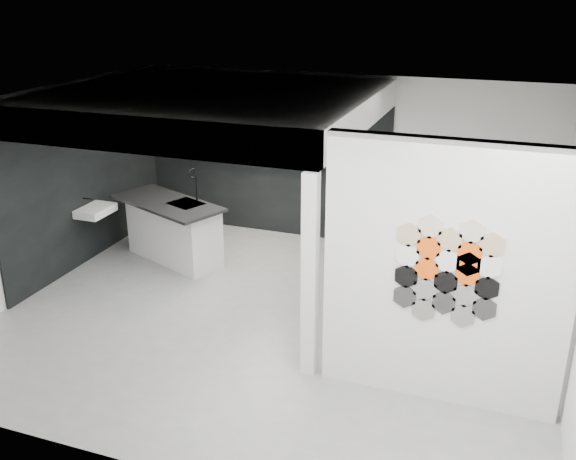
{
  "coord_description": "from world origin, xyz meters",
  "views": [
    {
      "loc": [
        2.72,
        -6.96,
        4.14
      ],
      "look_at": [
        0.1,
        0.3,
        1.15
      ],
      "focal_mm": 40.0,
      "sensor_mm": 36.0,
      "label": 1
    }
  ],
  "objects_px": {
    "bottle_dark": "(239,153)",
    "utensil_cup": "(232,154)",
    "wall_basin": "(96,211)",
    "kitchen_island": "(173,230)",
    "partition_panel": "(444,277)",
    "stockpot": "(217,151)",
    "glass_vase": "(344,163)",
    "glass_bowl": "(342,164)",
    "kettle": "(330,162)"
  },
  "relations": [
    {
      "from": "wall_basin",
      "to": "glass_bowl",
      "type": "height_order",
      "value": "glass_bowl"
    },
    {
      "from": "utensil_cup",
      "to": "partition_panel",
      "type": "bearing_deg",
      "value": -43.43
    },
    {
      "from": "partition_panel",
      "to": "kettle",
      "type": "distance_m",
      "value": 4.51
    },
    {
      "from": "glass_bowl",
      "to": "stockpot",
      "type": "bearing_deg",
      "value": 180.0
    },
    {
      "from": "kitchen_island",
      "to": "stockpot",
      "type": "distance_m",
      "value": 1.83
    },
    {
      "from": "bottle_dark",
      "to": "utensil_cup",
      "type": "height_order",
      "value": "bottle_dark"
    },
    {
      "from": "stockpot",
      "to": "partition_panel",
      "type": "bearing_deg",
      "value": -41.51
    },
    {
      "from": "wall_basin",
      "to": "glass_bowl",
      "type": "relative_size",
      "value": 4.06
    },
    {
      "from": "partition_panel",
      "to": "utensil_cup",
      "type": "distance_m",
      "value": 5.62
    },
    {
      "from": "kettle",
      "to": "glass_vase",
      "type": "xyz_separation_m",
      "value": [
        0.25,
        0.0,
        -0.0
      ]
    },
    {
      "from": "bottle_dark",
      "to": "utensil_cup",
      "type": "relative_size",
      "value": 1.54
    },
    {
      "from": "partition_panel",
      "to": "stockpot",
      "type": "distance_m",
      "value": 5.83
    },
    {
      "from": "glass_bowl",
      "to": "bottle_dark",
      "type": "height_order",
      "value": "bottle_dark"
    },
    {
      "from": "stockpot",
      "to": "glass_bowl",
      "type": "height_order",
      "value": "stockpot"
    },
    {
      "from": "glass_bowl",
      "to": "utensil_cup",
      "type": "height_order",
      "value": "glass_bowl"
    },
    {
      "from": "kettle",
      "to": "utensil_cup",
      "type": "xyz_separation_m",
      "value": [
        -1.76,
        0.0,
        -0.02
      ]
    },
    {
      "from": "glass_bowl",
      "to": "utensil_cup",
      "type": "distance_m",
      "value": 1.97
    },
    {
      "from": "stockpot",
      "to": "wall_basin",
      "type": "bearing_deg",
      "value": -117.99
    },
    {
      "from": "partition_panel",
      "to": "glass_bowl",
      "type": "xyz_separation_m",
      "value": [
        -2.11,
        3.87,
        -0.03
      ]
    },
    {
      "from": "bottle_dark",
      "to": "utensil_cup",
      "type": "bearing_deg",
      "value": 180.0
    },
    {
      "from": "wall_basin",
      "to": "glass_bowl",
      "type": "distance_m",
      "value": 3.97
    },
    {
      "from": "kitchen_island",
      "to": "glass_vase",
      "type": "distance_m",
      "value": 2.95
    },
    {
      "from": "kettle",
      "to": "partition_panel",
      "type": "bearing_deg",
      "value": -60.77
    },
    {
      "from": "stockpot",
      "to": "bottle_dark",
      "type": "height_order",
      "value": "stockpot"
    },
    {
      "from": "glass_bowl",
      "to": "partition_panel",
      "type": "bearing_deg",
      "value": -61.36
    },
    {
      "from": "stockpot",
      "to": "glass_vase",
      "type": "height_order",
      "value": "stockpot"
    },
    {
      "from": "stockpot",
      "to": "utensil_cup",
      "type": "bearing_deg",
      "value": 0.0
    },
    {
      "from": "glass_vase",
      "to": "utensil_cup",
      "type": "height_order",
      "value": "glass_vase"
    },
    {
      "from": "utensil_cup",
      "to": "bottle_dark",
      "type": "bearing_deg",
      "value": 0.0
    },
    {
      "from": "stockpot",
      "to": "bottle_dark",
      "type": "distance_m",
      "value": 0.43
    },
    {
      "from": "glass_vase",
      "to": "utensil_cup",
      "type": "bearing_deg",
      "value": 180.0
    },
    {
      "from": "wall_basin",
      "to": "kitchen_island",
      "type": "height_order",
      "value": "kitchen_island"
    },
    {
      "from": "wall_basin",
      "to": "utensil_cup",
      "type": "bearing_deg",
      "value": 56.2
    },
    {
      "from": "wall_basin",
      "to": "stockpot",
      "type": "height_order",
      "value": "stockpot"
    },
    {
      "from": "glass_vase",
      "to": "partition_panel",
      "type": "bearing_deg",
      "value": -61.77
    },
    {
      "from": "partition_panel",
      "to": "kitchen_island",
      "type": "xyz_separation_m",
      "value": [
        -4.39,
        2.27,
        -0.89
      ]
    },
    {
      "from": "kitchen_island",
      "to": "glass_vase",
      "type": "relative_size",
      "value": 15.49
    },
    {
      "from": "stockpot",
      "to": "glass_vase",
      "type": "xyz_separation_m",
      "value": [
        2.29,
        0.0,
        -0.01
      ]
    },
    {
      "from": "glass_vase",
      "to": "bottle_dark",
      "type": "relative_size",
      "value": 0.88
    },
    {
      "from": "glass_bowl",
      "to": "utensil_cup",
      "type": "bearing_deg",
      "value": 180.0
    },
    {
      "from": "partition_panel",
      "to": "wall_basin",
      "type": "height_order",
      "value": "partition_panel"
    },
    {
      "from": "glass_bowl",
      "to": "kitchen_island",
      "type": "bearing_deg",
      "value": -144.94
    },
    {
      "from": "wall_basin",
      "to": "kitchen_island",
      "type": "relative_size",
      "value": 0.29
    },
    {
      "from": "kitchen_island",
      "to": "glass_vase",
      "type": "xyz_separation_m",
      "value": [
        2.31,
        1.6,
        0.88
      ]
    },
    {
      "from": "glass_vase",
      "to": "utensil_cup",
      "type": "xyz_separation_m",
      "value": [
        -2.01,
        0.0,
        -0.02
      ]
    },
    {
      "from": "kettle",
      "to": "glass_vase",
      "type": "relative_size",
      "value": 1.2
    },
    {
      "from": "wall_basin",
      "to": "stockpot",
      "type": "distance_m",
      "value": 2.4
    },
    {
      "from": "stockpot",
      "to": "utensil_cup",
      "type": "relative_size",
      "value": 1.96
    },
    {
      "from": "stockpot",
      "to": "kettle",
      "type": "relative_size",
      "value": 1.21
    },
    {
      "from": "kitchen_island",
      "to": "stockpot",
      "type": "xyz_separation_m",
      "value": [
        0.02,
        1.6,
        0.89
      ]
    }
  ]
}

